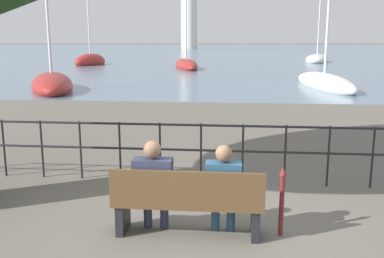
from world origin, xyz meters
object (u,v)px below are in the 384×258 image
object	(u,v)px
seated_person_left	(153,182)
harbor_lighthouse	(189,5)
sailboat_4	(52,84)
sailboat_3	(324,82)
seated_person_right	(223,186)
closed_umbrella	(282,197)
park_bench	(188,203)
sailboat_1	(186,65)
sailboat_2	(317,60)
sailboat_5	(90,61)

from	to	relation	value
seated_person_left	harbor_lighthouse	bearing A→B (deg)	95.90
sailboat_4	sailboat_3	bearing A→B (deg)	-12.55
seated_person_right	closed_umbrella	xyz separation A→B (m)	(0.74, 0.07, -0.15)
seated_person_left	park_bench	bearing A→B (deg)	-9.72
closed_umbrella	sailboat_1	bearing A→B (deg)	98.49
sailboat_1	sailboat_2	size ratio (longest dim) A/B	1.42
park_bench	harbor_lighthouse	bearing A→B (deg)	96.08
seated_person_right	sailboat_5	distance (m)	41.29
park_bench	sailboat_4	bearing A→B (deg)	118.73
sailboat_5	sailboat_3	bearing A→B (deg)	-37.40
park_bench	sailboat_4	distance (m)	17.96
park_bench	sailboat_1	distance (m)	34.47
sailboat_3	harbor_lighthouse	distance (m)	117.62
sailboat_3	sailboat_5	size ratio (longest dim) A/B	1.12
seated_person_left	sailboat_4	bearing A→B (deg)	117.59
sailboat_1	sailboat_5	xyz separation A→B (m)	(-10.52, 4.36, 0.05)
seated_person_left	harbor_lighthouse	world-z (taller)	harbor_lighthouse
seated_person_left	sailboat_3	distance (m)	19.38
seated_person_left	sailboat_3	world-z (taller)	sailboat_3
seated_person_left	sailboat_4	size ratio (longest dim) A/B	0.11
closed_umbrella	sailboat_4	size ratio (longest dim) A/B	0.08
closed_umbrella	sailboat_3	world-z (taller)	sailboat_3
sailboat_2	sailboat_3	world-z (taller)	sailboat_3
sailboat_3	sailboat_5	bearing A→B (deg)	127.03
sailboat_5	seated_person_left	bearing A→B (deg)	-62.08
seated_person_right	sailboat_4	xyz separation A→B (m)	(-9.08, 15.67, -0.34)
closed_umbrella	seated_person_left	bearing A→B (deg)	-177.37
sailboat_3	sailboat_5	world-z (taller)	sailboat_3
sailboat_3	seated_person_left	bearing A→B (deg)	-114.98
sailboat_1	sailboat_2	world-z (taller)	sailboat_1
sailboat_2	sailboat_4	distance (m)	36.14
park_bench	closed_umbrella	xyz separation A→B (m)	(1.18, 0.15, 0.07)
seated_person_left	sailboat_4	distance (m)	17.69
closed_umbrella	sailboat_4	world-z (taller)	sailboat_4
seated_person_left	closed_umbrella	distance (m)	1.63
seated_person_right	sailboat_1	world-z (taller)	sailboat_1
sailboat_1	harbor_lighthouse	xyz separation A→B (m)	(-10.34, 99.54, 13.20)
closed_umbrella	sailboat_3	size ratio (longest dim) A/B	0.11
closed_umbrella	sailboat_3	distance (m)	18.89
closed_umbrella	sailboat_1	size ratio (longest dim) A/B	0.08
seated_person_right	harbor_lighthouse	world-z (taller)	harbor_lighthouse
park_bench	harbor_lighthouse	size ratio (longest dim) A/B	0.07
seated_person_left	closed_umbrella	size ratio (longest dim) A/B	1.35
seated_person_right	sailboat_3	bearing A→B (deg)	75.16
park_bench	closed_umbrella	size ratio (longest dim) A/B	2.10
seated_person_right	sailboat_1	distance (m)	34.44
seated_person_right	sailboat_3	distance (m)	19.13
park_bench	seated_person_right	size ratio (longest dim) A/B	1.60
sailboat_5	sailboat_2	bearing A→B (deg)	26.22
seated_person_left	sailboat_2	size ratio (longest dim) A/B	0.16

